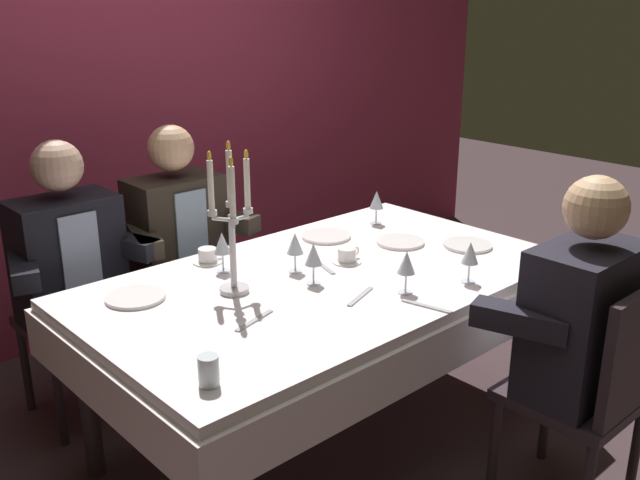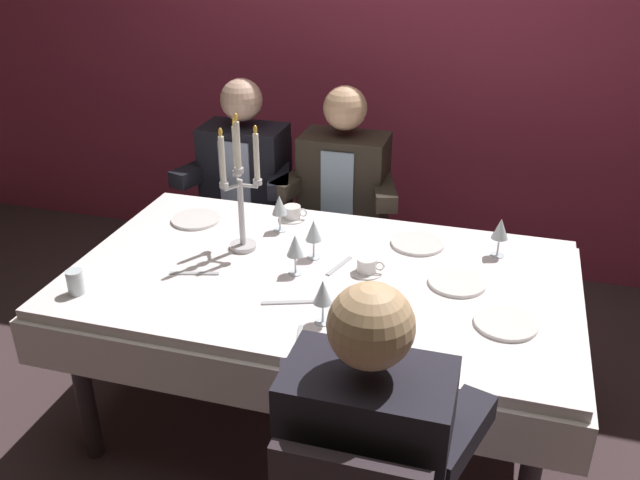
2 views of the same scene
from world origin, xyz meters
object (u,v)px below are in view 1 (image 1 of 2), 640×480
at_px(dinner_plate_0, 326,236).
at_px(wine_glass_0, 313,256).
at_px(wine_glass_1, 406,264).
at_px(wine_glass_2, 295,244).
at_px(candelabra, 232,228).
at_px(dinner_plate_2, 135,297).
at_px(wine_glass_3, 470,254).
at_px(seated_diner_0, 68,258).
at_px(seated_diner_1, 176,232).
at_px(coffee_cup_0, 347,256).
at_px(wine_glass_4, 377,200).
at_px(wine_glass_5, 222,244).
at_px(seated_diner_2, 583,320).
at_px(coffee_cup_1, 208,256).
at_px(water_tumbler_0, 209,371).
at_px(dinner_plate_3, 468,245).
at_px(dinner_plate_1, 400,242).
at_px(dining_table, 325,303).

xyz_separation_m(dinner_plate_0, wine_glass_0, (-0.41, -0.37, 0.11)).
distance_m(wine_glass_1, wine_glass_2, 0.47).
xyz_separation_m(candelabra, dinner_plate_2, (-0.30, 0.19, -0.24)).
bearing_deg(candelabra, wine_glass_3, -36.34).
xyz_separation_m(seated_diner_0, seated_diner_1, (0.53, 0.00, 0.00)).
bearing_deg(coffee_cup_0, wine_glass_3, -68.20).
relative_size(wine_glass_4, seated_diner_0, 0.13).
bearing_deg(seated_diner_0, wine_glass_5, -56.05).
xyz_separation_m(wine_glass_2, seated_diner_2, (0.44, -1.00, -0.12)).
bearing_deg(wine_glass_3, seated_diner_1, 110.60).
bearing_deg(coffee_cup_1, coffee_cup_0, -42.18).
bearing_deg(water_tumbler_0, wine_glass_2, 33.74).
bearing_deg(seated_diner_0, wine_glass_2, -52.29).
relative_size(wine_glass_1, coffee_cup_0, 1.24).
bearing_deg(wine_glass_5, seated_diner_2, -61.58).
bearing_deg(wine_glass_0, wine_glass_3, -40.98).
distance_m(wine_glass_2, seated_diner_0, 0.99).
bearing_deg(coffee_cup_1, dinner_plate_3, -32.46).
relative_size(wine_glass_3, seated_diner_2, 0.13).
bearing_deg(wine_glass_2, wine_glass_1, -69.62).
height_order(dinner_plate_2, seated_diner_2, seated_diner_2).
bearing_deg(dinner_plate_1, coffee_cup_0, -178.59).
xyz_separation_m(dinner_plate_1, seated_diner_2, (-0.14, -0.94, -0.01)).
height_order(seated_diner_1, seated_diner_2, same).
height_order(dining_table, wine_glass_3, wine_glass_3).
height_order(dining_table, dinner_plate_3, dinner_plate_3).
xyz_separation_m(wine_glass_1, seated_diner_1, (-0.23, 1.21, -0.12)).
xyz_separation_m(wine_glass_5, seated_diner_1, (0.14, 0.58, -0.12)).
relative_size(water_tumbler_0, seated_diner_2, 0.07).
height_order(water_tumbler_0, seated_diner_0, seated_diner_0).
bearing_deg(coffee_cup_1, seated_diner_1, 74.68).
height_order(wine_glass_2, water_tumbler_0, wine_glass_2).
distance_m(wine_glass_2, seated_diner_1, 0.79).
height_order(wine_glass_5, coffee_cup_0, wine_glass_5).
relative_size(dinner_plate_1, wine_glass_4, 1.30).
bearing_deg(wine_glass_5, seated_diner_1, 76.65).
xyz_separation_m(dinner_plate_3, wine_glass_4, (-0.05, 0.50, 0.11)).
height_order(dinner_plate_0, coffee_cup_0, coffee_cup_0).
xyz_separation_m(candelabra, seated_diner_1, (0.23, 0.78, -0.26)).
bearing_deg(wine_glass_4, seated_diner_0, 156.88).
relative_size(coffee_cup_0, seated_diner_2, 0.11).
height_order(dinner_plate_3, coffee_cup_1, coffee_cup_1).
distance_m(wine_glass_4, seated_diner_0, 1.42).
xyz_separation_m(coffee_cup_0, seated_diner_2, (0.21, -0.94, -0.03)).
xyz_separation_m(dining_table, wine_glass_1, (0.10, -0.33, 0.23)).
distance_m(dinner_plate_2, dinner_plate_3, 1.44).
bearing_deg(seated_diner_2, wine_glass_3, 92.06).
distance_m(dining_table, wine_glass_4, 0.76).
height_order(wine_glass_1, wine_glass_4, same).
distance_m(dinner_plate_2, seated_diner_0, 0.59).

